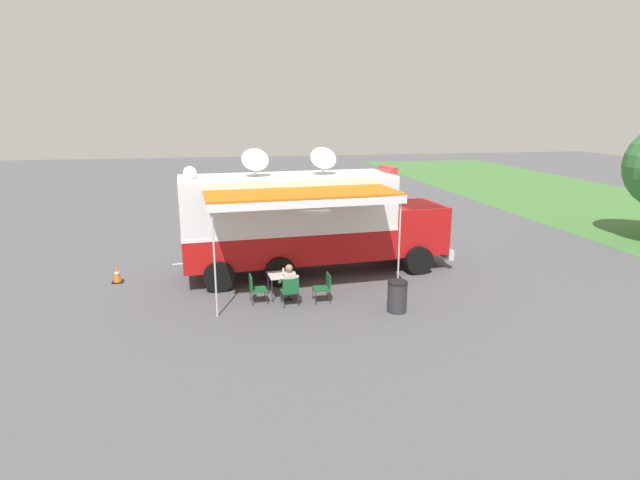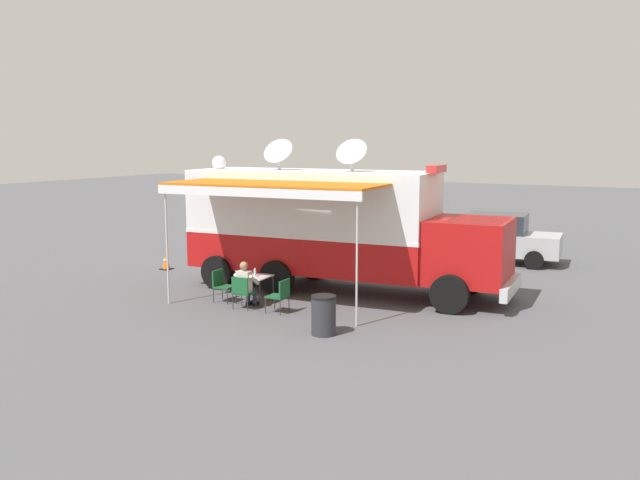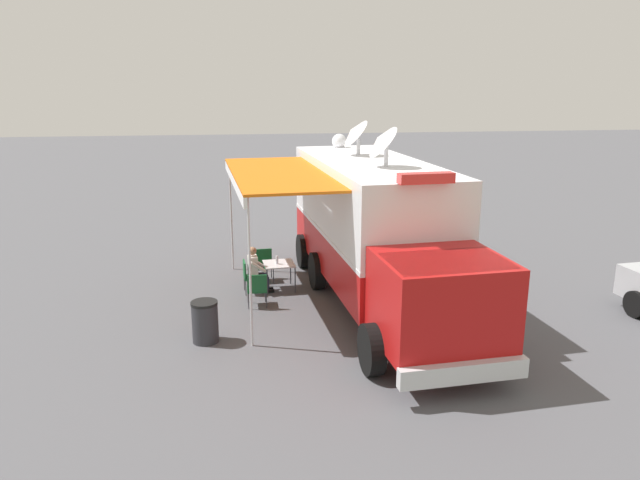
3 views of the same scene
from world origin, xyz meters
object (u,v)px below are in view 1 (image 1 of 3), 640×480
at_px(folding_chair_spare_by_truck, 325,285).
at_px(trash_bin, 397,296).
at_px(command_truck, 309,219).
at_px(seated_responder, 289,283).
at_px(car_behind_truck, 346,210).
at_px(water_bottle, 283,272).
at_px(folding_chair_at_table, 290,289).
at_px(folding_table, 282,276).
at_px(folding_chair_beside_table, 255,287).
at_px(traffic_cone, 117,274).

height_order(folding_chair_spare_by_truck, trash_bin, trash_bin).
height_order(command_truck, seated_responder, command_truck).
relative_size(trash_bin, car_behind_truck, 0.21).
bearing_deg(water_bottle, folding_chair_at_table, 7.83).
xyz_separation_m(folding_table, seated_responder, (0.61, 0.14, -0.02)).
distance_m(water_bottle, trash_bin, 3.56).
bearing_deg(water_bottle, folding_chair_spare_by_truck, 63.54).
distance_m(folding_chair_at_table, seated_responder, 0.23).
height_order(command_truck, folding_chair_beside_table, command_truck).
relative_size(folding_table, car_behind_truck, 0.20).
height_order(seated_responder, car_behind_truck, car_behind_truck).
xyz_separation_m(folding_table, water_bottle, (0.05, 0.05, 0.16)).
bearing_deg(folding_chair_at_table, folding_table, -169.07).
relative_size(seated_responder, car_behind_truck, 0.29).
relative_size(folding_chair_beside_table, car_behind_truck, 0.20).
distance_m(folding_table, folding_chair_spare_by_truck, 1.39).
distance_m(folding_chair_beside_table, trash_bin, 4.23).
bearing_deg(folding_table, traffic_cone, -114.70).
xyz_separation_m(trash_bin, traffic_cone, (-4.25, -8.41, -0.18)).
xyz_separation_m(folding_chair_beside_table, car_behind_truck, (-9.61, 5.16, 0.37)).
distance_m(trash_bin, car_behind_truck, 11.14).
relative_size(folding_table, water_bottle, 3.82).
relative_size(command_truck, car_behind_truck, 2.22).
bearing_deg(folding_chair_at_table, seated_responder, -175.83).
height_order(water_bottle, folding_chair_beside_table, water_bottle).
bearing_deg(traffic_cone, folding_chair_beside_table, 57.81).
bearing_deg(traffic_cone, car_behind_truck, 125.35).
xyz_separation_m(command_truck, folding_chair_spare_by_truck, (2.97, -0.03, -1.43)).
bearing_deg(trash_bin, folding_chair_at_table, -108.97).
bearing_deg(trash_bin, seated_responder, -112.07).
relative_size(folding_table, seated_responder, 0.68).
height_order(folding_chair_spare_by_truck, traffic_cone, folding_chair_spare_by_truck).
height_order(folding_chair_spare_by_truck, seated_responder, seated_responder).
distance_m(folding_chair_beside_table, seated_responder, 1.03).
height_order(command_truck, water_bottle, command_truck).
xyz_separation_m(folding_chair_spare_by_truck, seated_responder, (-0.03, -1.09, 0.14)).
bearing_deg(folding_table, folding_chair_spare_by_truck, 62.50).
bearing_deg(car_behind_truck, folding_chair_at_table, -22.46).
distance_m(water_bottle, folding_chair_beside_table, 1.01).
relative_size(trash_bin, traffic_cone, 1.57).
bearing_deg(water_bottle, folding_chair_beside_table, -71.04).
relative_size(water_bottle, car_behind_truck, 0.05).
height_order(folding_table, folding_chair_at_table, folding_chair_at_table).
relative_size(water_bottle, folding_chair_at_table, 0.26).
distance_m(water_bottle, folding_chair_spare_by_truck, 1.35).
xyz_separation_m(folding_chair_at_table, folding_chair_spare_by_truck, (-0.16, 1.07, 0.00)).
bearing_deg(water_bottle, car_behind_truck, 155.41).
distance_m(folding_table, trash_bin, 3.62).
bearing_deg(traffic_cone, seated_responder, 60.73).
bearing_deg(folding_chair_spare_by_truck, traffic_cone, -115.24).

